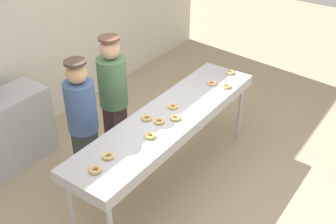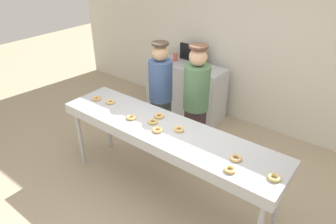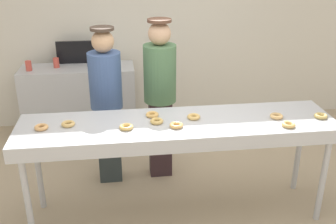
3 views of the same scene
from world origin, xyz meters
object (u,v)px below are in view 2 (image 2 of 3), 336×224
glazed_donut_8 (97,98)px  paper_cup_0 (158,55)px  paper_cup_1 (175,57)px  glazed_donut_6 (236,158)px  glazed_donut_0 (153,122)px  glazed_donut_4 (110,102)px  glazed_donut_2 (131,117)px  glazed_donut_5 (274,178)px  glazed_donut_9 (159,116)px  menu_display (193,53)px  fryer_conveyor (165,133)px  worker_assistant (161,93)px  glazed_donut_7 (158,130)px  glazed_donut_3 (179,129)px  worker_baker (196,100)px  glazed_donut_1 (230,170)px  prep_counter (185,89)px

glazed_donut_8 → paper_cup_0: paper_cup_0 is taller
paper_cup_1 → glazed_donut_6: bearing=-41.7°
glazed_donut_0 → glazed_donut_4: (-0.76, 0.04, 0.00)m
glazed_donut_2 → glazed_donut_6: size_ratio=1.00×
glazed_donut_6 → paper_cup_0: size_ratio=0.94×
glazed_donut_5 → glazed_donut_8: same height
glazed_donut_0 → glazed_donut_9: (-0.03, 0.15, 0.00)m
glazed_donut_9 → menu_display: 2.11m
fryer_conveyor → worker_assistant: worker_assistant is taller
glazed_donut_7 → glazed_donut_6: bearing=4.9°
glazed_donut_4 → paper_cup_1: paper_cup_1 is taller
glazed_donut_3 → glazed_donut_4: bearing=-179.3°
worker_baker → menu_display: 1.65m
glazed_donut_4 → glazed_donut_5: bearing=-2.9°
glazed_donut_2 → glazed_donut_1: bearing=-5.4°
glazed_donut_0 → menu_display: bearing=111.9°
glazed_donut_4 → glazed_donut_8: bearing=-168.8°
glazed_donut_2 → glazed_donut_6: same height
glazed_donut_8 → worker_baker: size_ratio=0.07×
worker_baker → worker_assistant: bearing=6.9°
worker_baker → worker_assistant: size_ratio=1.03×
glazed_donut_3 → worker_assistant: size_ratio=0.07×
paper_cup_0 → worker_assistant: bearing=-49.0°
glazed_donut_4 → glazed_donut_8: (-0.22, -0.04, 0.00)m
paper_cup_1 → menu_display: bearing=33.9°
glazed_donut_4 → menu_display: menu_display is taller
worker_assistant → paper_cup_0: 1.49m
glazed_donut_9 → glazed_donut_3: bearing=-14.7°
glazed_donut_4 → worker_assistant: size_ratio=0.07×
glazed_donut_2 → paper_cup_1: (-0.83, 2.01, 0.02)m
worker_baker → glazed_donut_9: bearing=79.1°
fryer_conveyor → glazed_donut_7: glazed_donut_7 is taller
glazed_donut_1 → menu_display: menu_display is taller
menu_display → glazed_donut_5: bearing=-43.0°
glazed_donut_0 → glazed_donut_9: 0.15m
glazed_donut_4 → glazed_donut_8: size_ratio=1.00×
glazed_donut_9 → paper_cup_1: paper_cup_1 is taller
fryer_conveyor → glazed_donut_9: glazed_donut_9 is taller
worker_baker → worker_assistant: 0.56m
glazed_donut_2 → paper_cup_1: size_ratio=0.94×
glazed_donut_2 → paper_cup_1: bearing=112.5°
glazed_donut_4 → prep_counter: 1.92m
glazed_donut_2 → glazed_donut_3: bearing=12.8°
glazed_donut_1 → glazed_donut_0: bearing=169.0°
glazed_donut_1 → worker_baker: 1.40m
fryer_conveyor → glazed_donut_7: (-0.03, -0.11, 0.09)m
worker_assistant → paper_cup_0: worker_assistant is taller
glazed_donut_1 → glazed_donut_7: (-0.96, 0.11, 0.00)m
glazed_donut_3 → glazed_donut_7: same height
glazed_donut_1 → glazed_donut_2: same height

